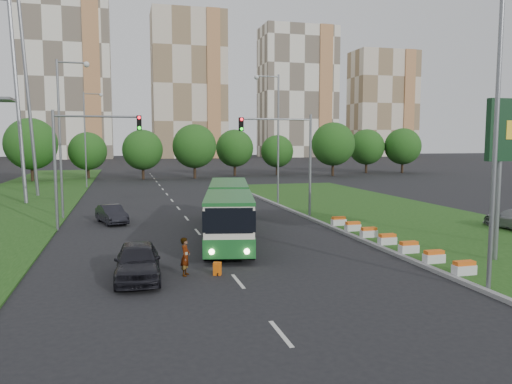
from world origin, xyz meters
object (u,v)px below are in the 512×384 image
object	(u,v)px
pedestrian	(185,257)
shopping_trolley	(217,269)
articulated_bus	(226,210)
car_left_far	(112,214)
car_left_near	(138,261)
traffic_mast_median	(291,149)
traffic_mast_left	(80,150)

from	to	relation	value
pedestrian	shopping_trolley	xyz separation A→B (m)	(1.38, -0.31, -0.57)
articulated_bus	car_left_far	bearing A→B (deg)	149.07
shopping_trolley	car_left_far	bearing A→B (deg)	128.18
articulated_bus	car_left_near	size ratio (longest dim) A/B	3.43
car_left_near	traffic_mast_median	bearing A→B (deg)	53.05
traffic_mast_median	car_left_far	size ratio (longest dim) A/B	1.98
traffic_mast_left	car_left_near	bearing A→B (deg)	-76.54
articulated_bus	pedestrian	distance (m)	9.68
traffic_mast_left	shopping_trolley	size ratio (longest dim) A/B	13.84
car_left_near	shopping_trolley	size ratio (longest dim) A/B	8.18
car_left_far	pedestrian	distance (m)	15.91
traffic_mast_median	traffic_mast_left	bearing A→B (deg)	-176.23
shopping_trolley	car_left_near	bearing A→B (deg)	-162.06
car_left_far	traffic_mast_median	bearing A→B (deg)	-21.56
traffic_mast_left	pedestrian	xyz separation A→B (m)	(5.33, -13.48, -4.49)
car_left_near	car_left_far	world-z (taller)	car_left_near
traffic_mast_left	car_left_near	xyz separation A→B (m)	(3.25, -13.59, -4.54)
pedestrian	shopping_trolley	world-z (taller)	pedestrian
traffic_mast_median	articulated_bus	xyz separation A→B (m)	(-6.15, -5.56, -3.71)
pedestrian	articulated_bus	bearing A→B (deg)	-1.19
traffic_mast_left	articulated_bus	size ratio (longest dim) A/B	0.49
articulated_bus	car_left_near	world-z (taller)	articulated_bus
traffic_mast_median	shopping_trolley	size ratio (longest dim) A/B	13.84
articulated_bus	car_left_near	distance (m)	10.75
traffic_mast_median	car_left_near	xyz separation A→B (m)	(-11.90, -14.59, -4.54)
car_left_far	pedestrian	world-z (taller)	pedestrian
pedestrian	car_left_far	bearing A→B (deg)	33.91
car_left_far	car_left_near	bearing A→B (deg)	-101.89
traffic_mast_median	car_left_far	distance (m)	14.16
traffic_mast_median	car_left_near	distance (m)	19.37
car_left_near	pedestrian	size ratio (longest dim) A/B	2.76
traffic_mast_left	shopping_trolley	xyz separation A→B (m)	(6.71, -13.78, -5.06)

